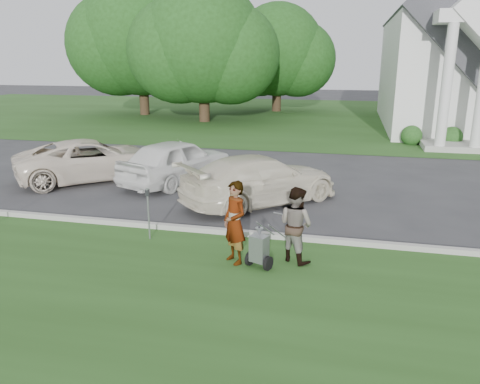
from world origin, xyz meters
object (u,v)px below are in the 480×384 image
(person_right, at_px, (296,225))
(tree_back, at_px, (277,54))
(tree_left, at_px, (203,48))
(car_c, at_px, (261,179))
(church, at_px, (465,33))
(person_left, at_px, (235,223))
(tree_far, at_px, (141,41))
(striping_cart, at_px, (259,249))
(parking_meter_near, at_px, (148,208))
(car_b, at_px, (177,161))
(car_a, at_px, (92,160))

(person_right, bearing_deg, tree_back, -47.03)
(tree_left, bearing_deg, car_c, -67.55)
(person_right, bearing_deg, car_c, -35.90)
(church, distance_m, person_left, 26.32)
(tree_far, height_order, tree_back, tree_far)
(tree_left, bearing_deg, church, 3.79)
(car_c, bearing_deg, tree_left, -23.07)
(striping_cart, height_order, parking_meter_near, parking_meter_near)
(tree_left, xyz_separation_m, tree_far, (-6.00, 3.00, 0.58))
(person_right, bearing_deg, car_b, -16.54)
(church, bearing_deg, tree_far, 175.34)
(tree_left, xyz_separation_m, parking_meter_near, (5.49, -22.20, -4.27))
(tree_left, distance_m, parking_meter_near, 23.27)
(church, distance_m, person_right, 25.54)
(striping_cart, distance_m, person_left, 0.78)
(parking_meter_near, height_order, car_c, car_c)
(parking_meter_near, height_order, car_a, car_a)
(church, xyz_separation_m, tree_back, (-13.01, 6.87, -1.21))
(tree_left, height_order, tree_back, tree_left)
(tree_left, relative_size, car_c, 2.03)
(car_b, bearing_deg, tree_far, -41.30)
(church, distance_m, car_a, 24.78)
(tree_far, relative_size, person_right, 6.75)
(person_right, bearing_deg, striping_cart, 70.22)
(striping_cart, bearing_deg, car_a, 161.72)
(person_left, distance_m, car_b, 7.40)
(car_a, bearing_deg, church, -83.58)
(car_b, bearing_deg, car_a, 26.79)
(person_right, bearing_deg, person_left, 50.41)
(car_a, bearing_deg, tree_far, -22.87)
(striping_cart, height_order, car_b, car_b)
(tree_far, bearing_deg, person_right, -59.32)
(person_left, bearing_deg, striping_cart, 29.85)
(tree_far, xyz_separation_m, person_left, (13.92, -26.06, -4.75))
(person_left, relative_size, car_b, 0.39)
(tree_back, bearing_deg, tree_far, -153.44)
(striping_cart, bearing_deg, tree_left, 131.12)
(church, distance_m, parking_meter_near, 26.51)
(parking_meter_near, distance_m, car_c, 4.30)
(church, distance_m, car_b, 22.54)
(church, bearing_deg, person_left, -110.60)
(striping_cart, relative_size, person_left, 0.62)
(person_left, height_order, parking_meter_near, person_left)
(car_c, bearing_deg, church, -71.09)
(tree_far, height_order, parking_meter_near, tree_far)
(tree_back, relative_size, striping_cart, 8.24)
(person_left, xyz_separation_m, parking_meter_near, (-2.43, 0.86, -0.09))
(tree_left, distance_m, car_b, 17.72)
(car_c, bearing_deg, person_left, 138.11)
(striping_cart, xyz_separation_m, parking_meter_near, (-3.02, 0.99, 0.41))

